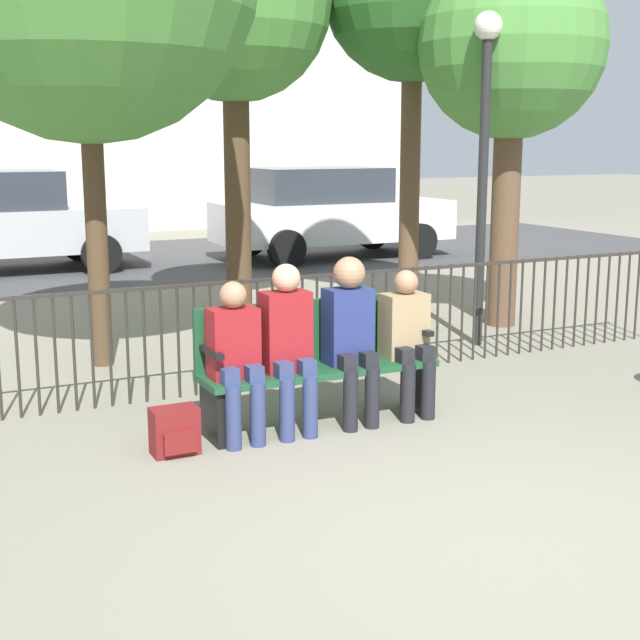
{
  "coord_description": "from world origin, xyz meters",
  "views": [
    {
      "loc": [
        -2.8,
        -3.51,
        2.08
      ],
      "look_at": [
        0.0,
        2.21,
        0.8
      ],
      "focal_mm": 50.0,
      "sensor_mm": 36.0,
      "label": 1
    }
  ],
  "objects_px": {
    "seated_person_1": "(288,340)",
    "seated_person_2": "(351,330)",
    "backpack": "(175,432)",
    "parked_car_0": "(328,211)",
    "tree_0": "(512,50)",
    "tree_2": "(234,8)",
    "lamp_post": "(485,126)",
    "seated_person_3": "(407,335)",
    "park_bench": "(315,358)",
    "seated_person_0": "(236,353)",
    "parked_car_1": "(0,220)"
  },
  "relations": [
    {
      "from": "tree_2",
      "to": "seated_person_3",
      "type": "bearing_deg",
      "value": -93.99
    },
    {
      "from": "tree_0",
      "to": "parked_car_0",
      "type": "relative_size",
      "value": 0.98
    },
    {
      "from": "seated_person_3",
      "to": "seated_person_2",
      "type": "bearing_deg",
      "value": 179.11
    },
    {
      "from": "parked_car_1",
      "to": "seated_person_1",
      "type": "bearing_deg",
      "value": -84.8
    },
    {
      "from": "park_bench",
      "to": "tree_2",
      "type": "bearing_deg",
      "value": 76.47
    },
    {
      "from": "seated_person_0",
      "to": "park_bench",
      "type": "bearing_deg",
      "value": 11.15
    },
    {
      "from": "seated_person_1",
      "to": "parked_car_0",
      "type": "height_order",
      "value": "parked_car_0"
    },
    {
      "from": "seated_person_1",
      "to": "backpack",
      "type": "relative_size",
      "value": 3.8
    },
    {
      "from": "seated_person_1",
      "to": "tree_0",
      "type": "distance_m",
      "value": 5.09
    },
    {
      "from": "park_bench",
      "to": "backpack",
      "type": "relative_size",
      "value": 5.55
    },
    {
      "from": "tree_2",
      "to": "parked_car_0",
      "type": "relative_size",
      "value": 1.13
    },
    {
      "from": "park_bench",
      "to": "seated_person_0",
      "type": "distance_m",
      "value": 0.7
    },
    {
      "from": "backpack",
      "to": "parked_car_1",
      "type": "xyz_separation_m",
      "value": [
        0.03,
        9.47,
        0.68
      ]
    },
    {
      "from": "tree_0",
      "to": "parked_car_1",
      "type": "height_order",
      "value": "tree_0"
    },
    {
      "from": "park_bench",
      "to": "tree_0",
      "type": "xyz_separation_m",
      "value": [
        3.5,
        2.32,
        2.56
      ]
    },
    {
      "from": "tree_2",
      "to": "seated_person_0",
      "type": "bearing_deg",
      "value": -111.21
    },
    {
      "from": "seated_person_1",
      "to": "backpack",
      "type": "distance_m",
      "value": 1.03
    },
    {
      "from": "seated_person_2",
      "to": "seated_person_3",
      "type": "height_order",
      "value": "seated_person_2"
    },
    {
      "from": "backpack",
      "to": "seated_person_3",
      "type": "bearing_deg",
      "value": 2.52
    },
    {
      "from": "park_bench",
      "to": "parked_car_0",
      "type": "bearing_deg",
      "value": 62.81
    },
    {
      "from": "seated_person_2",
      "to": "tree_0",
      "type": "bearing_deg",
      "value": 36.82
    },
    {
      "from": "seated_person_2",
      "to": "seated_person_1",
      "type": "bearing_deg",
      "value": -179.85
    },
    {
      "from": "seated_person_3",
      "to": "backpack",
      "type": "relative_size",
      "value": 3.47
    },
    {
      "from": "seated_person_3",
      "to": "tree_0",
      "type": "relative_size",
      "value": 0.27
    },
    {
      "from": "seated_person_0",
      "to": "lamp_post",
      "type": "distance_m",
      "value": 4.09
    },
    {
      "from": "seated_person_0",
      "to": "parked_car_1",
      "type": "bearing_deg",
      "value": 92.76
    },
    {
      "from": "backpack",
      "to": "lamp_post",
      "type": "height_order",
      "value": "lamp_post"
    },
    {
      "from": "seated_person_0",
      "to": "tree_0",
      "type": "xyz_separation_m",
      "value": [
        4.18,
        2.46,
        2.42
      ]
    },
    {
      "from": "park_bench",
      "to": "seated_person_3",
      "type": "xyz_separation_m",
      "value": [
        0.72,
        -0.13,
        0.13
      ]
    },
    {
      "from": "parked_car_1",
      "to": "seated_person_0",
      "type": "bearing_deg",
      "value": -87.24
    },
    {
      "from": "seated_person_1",
      "to": "seated_person_2",
      "type": "height_order",
      "value": "seated_person_2"
    },
    {
      "from": "seated_person_2",
      "to": "tree_0",
      "type": "xyz_separation_m",
      "value": [
        3.27,
        2.45,
        2.34
      ]
    },
    {
      "from": "tree_2",
      "to": "parked_car_0",
      "type": "bearing_deg",
      "value": 52.01
    },
    {
      "from": "seated_person_0",
      "to": "backpack",
      "type": "bearing_deg",
      "value": -170.18
    },
    {
      "from": "tree_2",
      "to": "lamp_post",
      "type": "bearing_deg",
      "value": -58.19
    },
    {
      "from": "seated_person_2",
      "to": "tree_2",
      "type": "height_order",
      "value": "tree_2"
    },
    {
      "from": "lamp_post",
      "to": "parked_car_0",
      "type": "xyz_separation_m",
      "value": [
        1.75,
        6.96,
        -1.38
      ]
    },
    {
      "from": "backpack",
      "to": "lamp_post",
      "type": "relative_size",
      "value": 0.1
    },
    {
      "from": "seated_person_3",
      "to": "park_bench",
      "type": "bearing_deg",
      "value": 169.4
    },
    {
      "from": "backpack",
      "to": "tree_2",
      "type": "bearing_deg",
      "value": 63.98
    },
    {
      "from": "seated_person_3",
      "to": "tree_0",
      "type": "bearing_deg",
      "value": 41.43
    },
    {
      "from": "seated_person_3",
      "to": "tree_0",
      "type": "xyz_separation_m",
      "value": [
        2.78,
        2.46,
        2.43
      ]
    },
    {
      "from": "park_bench",
      "to": "seated_person_0",
      "type": "height_order",
      "value": "seated_person_0"
    },
    {
      "from": "park_bench",
      "to": "parked_car_1",
      "type": "xyz_separation_m",
      "value": [
        -1.13,
        9.26,
        0.35
      ]
    },
    {
      "from": "seated_person_2",
      "to": "parked_car_0",
      "type": "height_order",
      "value": "parked_car_0"
    },
    {
      "from": "parked_car_0",
      "to": "tree_2",
      "type": "bearing_deg",
      "value": -127.99
    },
    {
      "from": "seated_person_2",
      "to": "backpack",
      "type": "xyz_separation_m",
      "value": [
        -1.38,
        -0.09,
        -0.55
      ]
    },
    {
      "from": "tree_0",
      "to": "seated_person_0",
      "type": "bearing_deg",
      "value": -149.55
    },
    {
      "from": "seated_person_3",
      "to": "tree_2",
      "type": "relative_size",
      "value": 0.24
    },
    {
      "from": "backpack",
      "to": "parked_car_0",
      "type": "distance_m",
      "value": 10.43
    }
  ]
}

